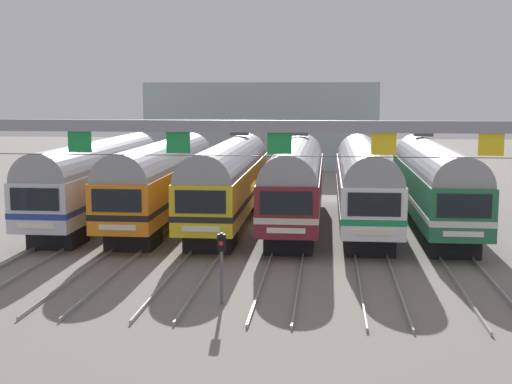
{
  "coord_description": "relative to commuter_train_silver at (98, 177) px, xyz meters",
  "views": [
    {
      "loc": [
        3.69,
        -39.8,
        7.45
      ],
      "look_at": [
        -0.12,
        -2.14,
        2.22
      ],
      "focal_mm": 50.09,
      "sensor_mm": 36.0,
      "label": 1
    }
  ],
  "objects": [
    {
      "name": "commuter_train_green",
      "position": [
        19.04,
        0.0,
        0.0
      ],
      "size": [
        2.88,
        18.06,
        5.05
      ],
      "color": "#236B42",
      "rests_on": "ground"
    },
    {
      "name": "commuter_train_white",
      "position": [
        15.23,
        0.0,
        0.0
      ],
      "size": [
        2.88,
        18.06,
        4.77
      ],
      "color": "white",
      "rests_on": "ground"
    },
    {
      "name": "track_bed",
      "position": [
        9.52,
        17.01,
        -2.61
      ],
      "size": [
        20.54,
        70.0,
        0.15
      ],
      "color": "gray",
      "rests_on": "ground"
    },
    {
      "name": "commuter_train_orange",
      "position": [
        3.81,
        0.0,
        0.0
      ],
      "size": [
        2.88,
        18.06,
        4.77
      ],
      "color": "orange",
      "rests_on": "ground"
    },
    {
      "name": "catenary_gantry",
      "position": [
        9.52,
        -13.49,
        2.63
      ],
      "size": [
        24.28,
        0.44,
        6.97
      ],
      "color": "gray",
      "rests_on": "ground"
    },
    {
      "name": "commuter_train_yellow",
      "position": [
        7.61,
        0.0,
        0.0
      ],
      "size": [
        2.88,
        18.06,
        5.05
      ],
      "color": "gold",
      "rests_on": "ground"
    },
    {
      "name": "ground_plane",
      "position": [
        9.52,
        0.01,
        -2.69
      ],
      "size": [
        160.0,
        160.0,
        0.0
      ],
      "primitive_type": "plane",
      "color": "gray"
    },
    {
      "name": "yard_signal_mast",
      "position": [
        9.52,
        -15.4,
        -0.87
      ],
      "size": [
        0.28,
        0.35,
        2.59
      ],
      "color": "#59595E",
      "rests_on": "ground"
    },
    {
      "name": "commuter_train_maroon",
      "position": [
        11.42,
        0.0,
        0.0
      ],
      "size": [
        2.88,
        18.06,
        5.05
      ],
      "color": "maroon",
      "rests_on": "ground"
    },
    {
      "name": "commuter_train_silver",
      "position": [
        0.0,
        0.0,
        0.0
      ],
      "size": [
        2.88,
        18.06,
        4.77
      ],
      "color": "silver",
      "rests_on": "ground"
    },
    {
      "name": "maintenance_building",
      "position": [
        6.55,
        34.27,
        1.57
      ],
      "size": [
        22.99,
        10.0,
        8.52
      ],
      "primitive_type": "cube",
      "color": "#9EB2B7",
      "rests_on": "ground"
    }
  ]
}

